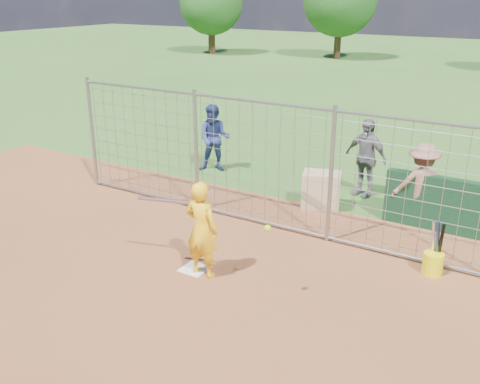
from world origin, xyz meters
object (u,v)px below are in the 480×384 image
Objects in this scene: bystander_a at (214,138)px; bucket_with_bats at (433,260)px; batter at (202,230)px; bystander_b at (365,157)px; bystander_c at (421,185)px; equipment_bin at (321,190)px.

bystander_a reaches higher than bucket_with_bats.
bystander_b is at bearing -100.96° from batter.
bystander_c is 2.15m from bucket_with_bats.
batter is 2.07× the size of equipment_bin.
bystander_a is at bearing 146.98° from equipment_bin.
equipment_bin is at bearing -98.36° from bystander_b.
bystander_c reaches higher than batter.
batter is at bearing -82.59° from bystander_a.
bystander_c reaches higher than bucket_with_bats.
bystander_a reaches higher than bystander_c.
batter is 0.91× the size of bystander_b.
bystander_a is 6.72m from bucket_with_bats.
bystander_a is (-2.87, 4.67, 0.05)m from batter.
bystander_c is 2.08m from equipment_bin.
batter is at bearing -115.65° from equipment_bin.
bystander_a is 0.97× the size of bystander_b.
bucket_with_bats is (2.23, -2.95, -0.66)m from bystander_b.
batter is 3.89m from bucket_with_bats.
bystander_c is at bearing -19.49° from bystander_b.
equipment_bin is (3.39, -0.92, -0.47)m from bystander_a.
bystander_a is at bearing -31.04° from bystander_c.
bucket_with_bats is at bearing -49.95° from equipment_bin.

